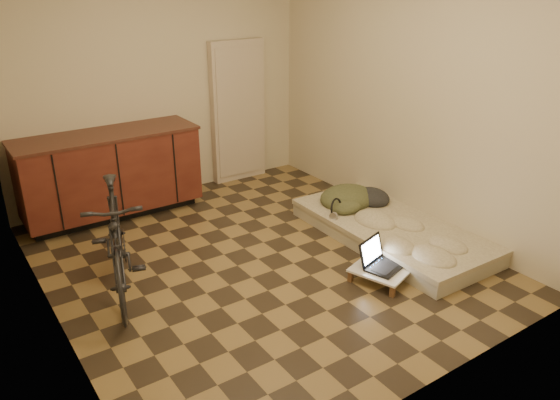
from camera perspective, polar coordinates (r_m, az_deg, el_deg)
room_shell at (r=4.53m, az=-2.56°, el=8.37°), size 3.50×4.00×2.60m
cabinets at (r=5.98m, az=-17.32°, el=2.61°), size 1.84×0.62×0.91m
appliance_panel at (r=6.73m, az=-4.41°, el=9.17°), size 0.70×0.10×1.70m
bicycle at (r=4.51m, az=-16.75°, el=-3.55°), size 0.89×1.61×1.00m
futon at (r=5.45m, az=11.58°, el=-3.13°), size 1.00×2.04×0.17m
clothing_pile at (r=5.77m, az=7.76°, el=0.95°), size 0.65×0.54×0.26m
headphones at (r=5.45m, az=5.92°, el=-0.83°), size 0.31×0.30×0.16m
lap_desk at (r=4.83m, az=11.31°, el=-6.46°), size 0.80×0.65×0.12m
laptop at (r=4.72m, az=10.43°, el=-6.27°), size 0.40×0.38×0.23m
mouse at (r=5.02m, az=12.63°, el=-5.01°), size 0.10×0.11×0.03m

